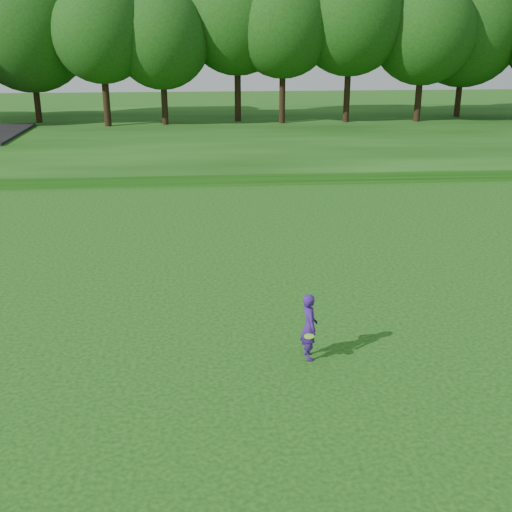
{
  "coord_description": "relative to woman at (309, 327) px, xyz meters",
  "views": [
    {
      "loc": [
        0.96,
        -13.48,
        7.84
      ],
      "look_at": [
        2.4,
        4.63,
        1.3
      ],
      "focal_mm": 45.0,
      "sensor_mm": 36.0,
      "label": 1
    }
  ],
  "objects": [
    {
      "name": "woman",
      "position": [
        0.0,
        0.0,
        0.0
      ],
      "size": [
        0.47,
        0.82,
        1.72
      ],
      "color": "#3A1B7C",
      "rests_on": "ground"
    },
    {
      "name": "walking_path",
      "position": [
        -3.4,
        19.37,
        -0.84
      ],
      "size": [
        130.0,
        1.6,
        0.04
      ],
      "primitive_type": "cube",
      "color": "gray",
      "rests_on": "ground"
    },
    {
      "name": "treeline",
      "position": [
        -3.4,
        37.37,
        7.24
      ],
      "size": [
        104.0,
        7.0,
        15.0
      ],
      "primitive_type": null,
      "color": "#173D0E",
      "rests_on": "berm"
    },
    {
      "name": "ground",
      "position": [
        -3.4,
        -0.63,
        -0.86
      ],
      "size": [
        140.0,
        140.0,
        0.0
      ],
      "primitive_type": "plane",
      "color": "#15410C",
      "rests_on": "ground"
    },
    {
      "name": "berm",
      "position": [
        -3.4,
        33.37,
        -0.56
      ],
      "size": [
        130.0,
        30.0,
        0.6
      ],
      "primitive_type": "cube",
      "color": "#15410C",
      "rests_on": "ground"
    }
  ]
}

